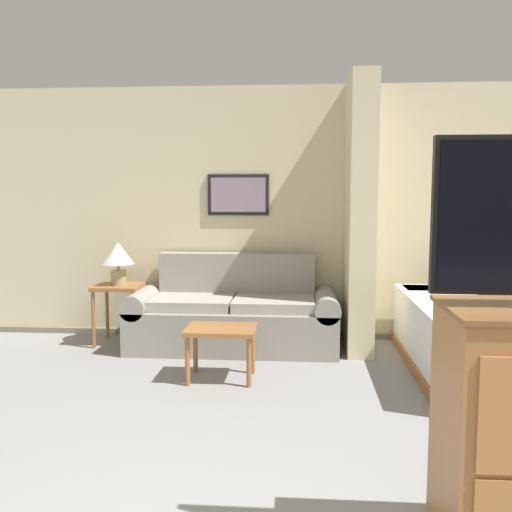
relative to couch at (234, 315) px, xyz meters
The scene contains 7 objects.
wall_back 1.12m from the couch, 61.55° to the left, with size 7.68×0.16×2.60m.
wall_partition_pillar 1.55m from the couch, ahead, with size 0.24×0.79×2.60m.
couch is the anchor object (origin of this frame).
coffee_table 1.00m from the couch, 89.52° to the right, with size 0.57×0.42×0.43m.
side_table 1.18m from the couch, behind, with size 0.46×0.46×0.60m.
table_lamp 1.30m from the couch, behind, with size 0.32×0.32×0.43m.
backpack 2.47m from the couch, 19.59° to the right, with size 0.34×0.25×0.42m.
Camera 1 is at (0.39, -1.58, 1.51)m, focal length 40.00 mm.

